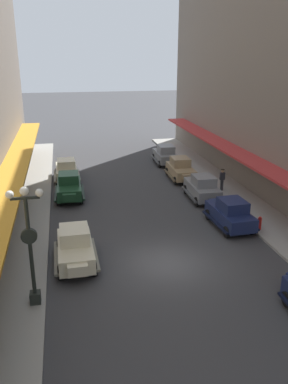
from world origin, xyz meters
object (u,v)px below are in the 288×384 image
at_px(pedestrian_0, 2,241).
at_px(parked_car_7, 230,213).
at_px(parked_car_3, 181,169).
at_px(pedestrian_2, 222,179).
at_px(parked_car_2, 202,187).
at_px(fire_hydrant, 260,223).
at_px(parked_car_5, 66,169).
at_px(parked_car_4, 75,246).
at_px(pedestrian_1, 1,230).
at_px(parked_car_1, 165,154).
at_px(parked_car_6, 69,186).
at_px(lamp_post_with_clock, 30,242).

bearing_deg(pedestrian_0, parked_car_7, 5.98).
bearing_deg(parked_car_3, pedestrian_2, -60.75).
bearing_deg(parked_car_2, fire_hydrant, -76.45).
distance_m(parked_car_3, pedestrian_0, 17.37).
bearing_deg(parked_car_5, parked_car_4, -89.48).
xyz_separation_m(parked_car_7, pedestrian_1, (-13.36, 0.05, 0.07)).
bearing_deg(pedestrian_2, pedestrian_1, -157.95).
bearing_deg(pedestrian_2, parked_car_5, 154.47).
distance_m(parked_car_7, pedestrian_2, 6.61).
relative_size(pedestrian_0, pedestrian_1, 0.98).
distance_m(pedestrian_1, pedestrian_2, 16.62).
bearing_deg(parked_car_4, pedestrian_2, 37.70).
height_order(parked_car_1, pedestrian_0, parked_car_1).
bearing_deg(parked_car_1, parked_car_2, -89.43).
relative_size(parked_car_7, pedestrian_2, 2.58).
relative_size(parked_car_6, parked_car_7, 0.99).
height_order(parked_car_7, pedestrian_2, parked_car_7).
height_order(parked_car_6, pedestrian_2, parked_car_6).
xyz_separation_m(parked_car_5, lamp_post_with_clock, (-1.69, -17.80, 2.04)).
bearing_deg(lamp_post_with_clock, parked_car_1, 62.30).
distance_m(parked_car_2, fire_hydrant, 6.24).
bearing_deg(parked_car_7, parked_car_5, 129.00).
height_order(parked_car_6, fire_hydrant, parked_car_6).
distance_m(parked_car_7, pedestrian_1, 13.36).
bearing_deg(parked_car_1, pedestrian_0, -127.89).
xyz_separation_m(parked_car_4, lamp_post_with_clock, (-1.82, -3.34, 2.04)).
distance_m(parked_car_3, lamp_post_with_clock, 19.68).
xyz_separation_m(parked_car_3, parked_car_7, (0.11, -10.13, 0.00)).
height_order(parked_car_2, pedestrian_2, parked_car_2).
bearing_deg(parked_car_4, parked_car_5, 90.52).
distance_m(parked_car_3, parked_car_7, 10.13).
bearing_deg(parked_car_5, parked_car_3, -10.29).
bearing_deg(parked_car_5, parked_car_7, -51.00).
distance_m(parked_car_2, lamp_post_with_clock, 15.91).
bearing_deg(pedestrian_1, parked_car_3, 37.24).
xyz_separation_m(parked_car_2, fire_hydrant, (1.46, -6.05, -0.38)).
bearing_deg(parked_car_2, lamp_post_with_clock, -135.71).
height_order(parked_car_3, pedestrian_2, parked_car_3).
bearing_deg(parked_car_3, parked_car_2, -88.70).
height_order(parked_car_1, pedestrian_2, parked_car_1).
height_order(fire_hydrant, pedestrian_1, pedestrian_1).
bearing_deg(parked_car_2, parked_car_7, -90.10).
relative_size(fire_hydrant, pedestrian_2, 0.49).
height_order(parked_car_4, parked_car_6, same).
distance_m(parked_car_2, parked_car_6, 9.77).
bearing_deg(parked_car_5, pedestrian_1, -107.69).
xyz_separation_m(lamp_post_with_clock, pedestrian_1, (-2.08, 6.00, -1.97)).
height_order(lamp_post_with_clock, pedestrian_0, lamp_post_with_clock).
distance_m(parked_car_6, pedestrian_2, 11.58).
xyz_separation_m(parked_car_5, pedestrian_0, (-3.52, -13.22, 0.05)).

